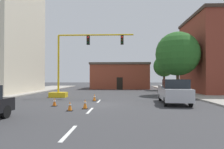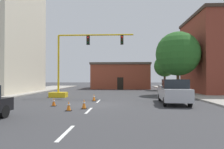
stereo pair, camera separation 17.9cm
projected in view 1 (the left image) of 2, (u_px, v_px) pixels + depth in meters
The scene contains 15 objects.
ground_plane at pixel (96, 105), 16.56m from camera, with size 160.00×160.00×0.00m, color #38383A.
sidewalk_left at pixel (0, 95), 25.07m from camera, with size 6.00×56.00×0.14m, color #9E998E.
sidewalk_right at pixel (212, 96), 24.02m from camera, with size 6.00×56.00×0.14m, color #9E998E.
lane_stripe_seg_1 at pixel (69, 133), 8.06m from camera, with size 0.16×2.40×0.01m, color silver.
lane_stripe_seg_2 at pixel (90, 111), 13.56m from camera, with size 0.16×2.40×0.01m, color silver.
lane_stripe_seg_3 at pixel (99, 101), 19.05m from camera, with size 0.16×2.40×0.01m, color silver.
building_brick_center at pixel (120, 76), 42.87m from camera, with size 11.23×9.85×4.96m.
traffic_signal_gantry at pixel (69, 77), 22.82m from camera, with size 9.03×1.20×6.83m.
tree_right_mid at pixel (178, 54), 25.99m from camera, with size 5.41×5.41×7.79m.
tree_right_far at pixel (164, 66), 36.18m from camera, with size 3.63×3.63×5.94m.
pickup_truck_silver at pixel (174, 92), 17.25m from camera, with size 2.40×5.53×1.99m.
traffic_cone_roadside_a at pixel (94, 98), 19.13m from camera, with size 0.36×0.36×0.64m.
traffic_cone_roadside_b at pixel (70, 106), 13.42m from camera, with size 0.36×0.36×0.63m.
traffic_cone_roadside_c at pixel (85, 104), 14.31m from camera, with size 0.36×0.36×0.66m.
traffic_cone_roadside_d at pixel (54, 102), 15.68m from camera, with size 0.36×0.36×0.61m.
Camera 1 is at (1.99, -16.52, 2.11)m, focal length 33.83 mm.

